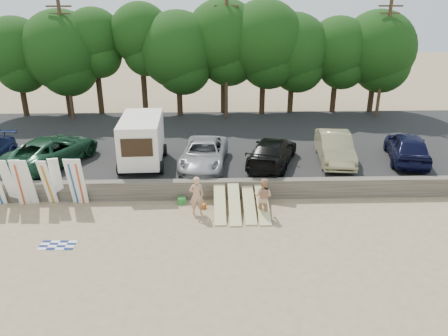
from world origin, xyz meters
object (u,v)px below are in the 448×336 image
(car_3, at_px, (272,152))
(beachgoer_a, at_px, (197,196))
(box_trailer, at_px, (142,139))
(car_5, at_px, (407,147))
(car_4, at_px, (335,147))
(cooler, at_px, (182,201))
(car_2, at_px, (204,154))
(car_1, at_px, (53,150))
(beachgoer_b, at_px, (263,197))

(car_3, distance_m, beachgoer_a, 6.28)
(box_trailer, xyz_separation_m, car_5, (15.38, 0.16, -0.69))
(car_4, relative_size, cooler, 13.32)
(car_3, bearing_deg, car_2, 20.63)
(beachgoer_a, bearing_deg, car_2, -103.51)
(box_trailer, distance_m, car_5, 15.40)
(car_5, relative_size, beachgoer_a, 2.61)
(car_1, bearing_deg, car_4, -156.90)
(car_1, distance_m, car_4, 16.32)
(box_trailer, xyz_separation_m, beachgoer_b, (6.37, -4.96, -1.32))
(car_5, bearing_deg, beachgoer_b, 42.86)
(car_3, bearing_deg, car_4, -154.00)
(car_3, relative_size, beachgoer_b, 2.87)
(car_1, xyz_separation_m, car_5, (20.57, -0.09, 0.04))
(car_1, relative_size, car_5, 1.18)
(car_1, bearing_deg, cooler, 175.72)
(car_1, relative_size, car_2, 1.13)
(car_3, relative_size, beachgoer_a, 2.76)
(box_trailer, xyz_separation_m, car_4, (11.14, 0.25, -0.72))
(car_2, height_order, car_5, car_5)
(car_2, distance_m, beachgoer_b, 5.51)
(car_4, xyz_separation_m, car_5, (4.25, -0.10, 0.03))
(box_trailer, bearing_deg, car_3, -3.42)
(car_3, height_order, car_4, car_4)
(box_trailer, bearing_deg, car_1, 175.27)
(car_1, bearing_deg, car_5, -157.17)
(car_2, xyz_separation_m, beachgoer_a, (-0.30, -4.53, -0.46))
(car_4, relative_size, beachgoer_b, 2.70)
(car_1, xyz_separation_m, beachgoer_b, (11.56, -5.21, -0.59))
(car_1, height_order, beachgoer_a, car_1)
(car_4, bearing_deg, beachgoer_b, -126.55)
(box_trailer, height_order, beachgoer_b, box_trailer)
(box_trailer, height_order, car_3, box_trailer)
(car_2, relative_size, car_4, 1.04)
(car_3, bearing_deg, cooler, 54.10)
(car_2, bearing_deg, beachgoer_a, -87.14)
(cooler, bearing_deg, box_trailer, 112.62)
(car_1, bearing_deg, car_2, -160.39)
(beachgoer_a, xyz_separation_m, cooler, (-0.81, 1.14, -0.81))
(car_2, xyz_separation_m, car_3, (3.91, 0.09, 0.05))
(beachgoer_b, height_order, cooler, beachgoer_b)
(box_trailer, relative_size, car_2, 0.85)
(car_1, distance_m, car_2, 8.71)
(beachgoer_a, relative_size, beachgoer_b, 1.04)
(box_trailer, bearing_deg, car_5, -1.39)
(car_3, xyz_separation_m, beachgoer_a, (-4.21, -4.62, -0.51))
(box_trailer, relative_size, cooler, 11.74)
(cooler, bearing_deg, car_4, 13.71)
(beachgoer_a, bearing_deg, car_5, -167.54)
(car_1, height_order, beachgoer_b, car_1)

